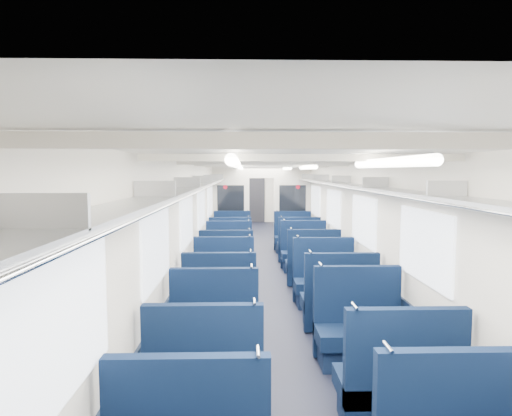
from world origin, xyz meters
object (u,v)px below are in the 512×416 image
(seat_10, at_px, (224,283))
(seat_14, at_px, (229,256))
(seat_5, at_px, (399,389))
(seat_8, at_px, (220,304))
(bulkhead, at_px, (262,205))
(seat_12, at_px, (227,268))
(seat_19, at_px, (293,239))
(seat_6, at_px, (214,337))
(seat_11, at_px, (324,284))
(seat_16, at_px, (230,247))
(end_door, at_px, (256,199))
(seat_7, at_px, (359,333))
(seat_13, at_px, (312,267))
(seat_18, at_px, (232,239))
(seat_15, at_px, (304,255))
(seat_9, at_px, (339,304))
(seat_4, at_px, (205,383))
(seat_17, at_px, (298,247))

(seat_10, distance_m, seat_14, 2.32)
(seat_5, bearing_deg, seat_14, 105.79)
(seat_8, bearing_deg, bulkhead, 82.52)
(seat_12, height_order, seat_19, same)
(seat_6, xyz_separation_m, seat_11, (1.66, 2.24, 0.00))
(seat_16, relative_size, seat_19, 1.00)
(end_door, xyz_separation_m, seat_7, (0.83, -13.75, -0.65))
(seat_10, height_order, seat_13, same)
(seat_18, bearing_deg, seat_7, -76.67)
(bulkhead, xyz_separation_m, seat_5, (0.83, -8.75, -0.88))
(seat_7, relative_size, seat_12, 1.00)
(seat_5, relative_size, seat_16, 1.00)
(seat_18, height_order, seat_19, same)
(seat_6, relative_size, seat_13, 1.00)
(end_door, relative_size, seat_5, 1.77)
(end_door, distance_m, seat_18, 6.83)
(seat_14, bearing_deg, seat_7, -70.13)
(bulkhead, relative_size, seat_13, 2.47)
(seat_10, distance_m, seat_12, 1.10)
(seat_14, relative_size, seat_18, 1.00)
(seat_7, xyz_separation_m, seat_19, (0.00, 6.89, 0.00))
(bulkhead, bearing_deg, seat_15, -73.60)
(seat_13, height_order, seat_18, same)
(seat_15, bearing_deg, seat_16, 149.14)
(seat_8, relative_size, seat_9, 1.00)
(end_door, distance_m, seat_12, 10.43)
(seat_9, height_order, seat_11, same)
(end_door, bearing_deg, seat_9, -86.25)
(bulkhead, distance_m, seat_6, 7.64)
(seat_11, height_order, seat_19, same)
(seat_8, distance_m, seat_12, 2.23)
(seat_4, xyz_separation_m, seat_15, (1.66, 5.78, 0.00))
(seat_8, xyz_separation_m, seat_11, (1.66, 1.02, 0.00))
(seat_9, height_order, seat_19, same)
(seat_15, bearing_deg, end_door, 95.21)
(seat_6, xyz_separation_m, seat_14, (0.00, 4.66, 0.00))
(seat_4, distance_m, seat_8, 2.28)
(seat_10, relative_size, seat_18, 1.00)
(seat_18, bearing_deg, seat_9, -74.35)
(seat_5, height_order, seat_16, same)
(seat_13, bearing_deg, seat_8, -125.99)
(seat_12, relative_size, seat_17, 1.00)
(seat_17, bearing_deg, seat_6, -106.25)
(end_door, bearing_deg, seat_4, -93.19)
(seat_12, bearing_deg, seat_13, 1.96)
(end_door, distance_m, seat_19, 6.94)
(seat_4, relative_size, seat_11, 1.00)
(seat_14, height_order, seat_19, same)
(bulkhead, height_order, seat_18, bulkhead)
(seat_5, xyz_separation_m, seat_17, (0.00, 6.90, 0.00))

